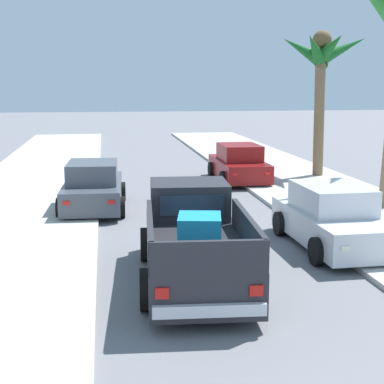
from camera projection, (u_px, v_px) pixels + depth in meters
sidewalk_left at (5, 234)px, 15.25m from camera, size 4.90×60.00×0.12m
sidewalk_right at (375, 220)px, 16.80m from camera, size 4.90×60.00×0.12m
curb_left at (45, 233)px, 15.41m from camera, size 0.16×60.00×0.10m
curb_right at (340, 221)px, 16.65m from camera, size 0.16×60.00×0.10m
pickup_truck at (194, 242)px, 11.79m from camera, size 2.47×5.33×1.80m
car_right_near at (332, 219)px, 14.11m from camera, size 2.08×4.29×1.54m
car_left_mid at (93, 187)px, 18.38m from camera, size 2.16×4.32×1.54m
car_right_mid at (239, 164)px, 23.63m from camera, size 2.03×4.26×1.54m
palm_tree_right_mid at (322, 63)px, 23.99m from camera, size 3.72×3.57×6.14m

